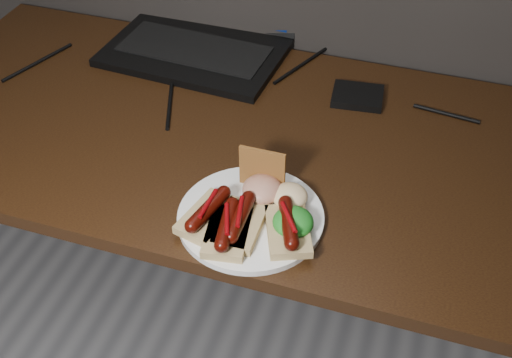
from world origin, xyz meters
The scene contains 13 objects.
desk centered at (0.00, 1.38, 0.66)m, with size 1.40×0.70×0.75m.
laptop centered at (-0.15, 1.69, 0.80)m, with size 0.43×0.38×0.25m.
hard_drive centered at (0.25, 1.57, 0.76)m, with size 0.11×0.09×0.02m, color black.
desk_cables centered at (-0.05, 1.54, 0.75)m, with size 1.04×0.44×0.01m.
plate centered at (0.15, 1.15, 0.76)m, with size 0.26×0.26×0.01m, color white.
bread_sausage_left centered at (0.08, 1.12, 0.78)m, with size 0.09×0.13×0.04m.
bread_sausage_center centered at (0.14, 1.12, 0.78)m, with size 0.07×0.12×0.04m.
bread_sausage_right centered at (0.22, 1.13, 0.78)m, with size 0.11×0.13×0.04m.
bread_sausage_extra centered at (0.13, 1.09, 0.78)m, with size 0.09×0.12×0.04m.
crispbread centered at (0.14, 1.23, 0.80)m, with size 0.09×0.01×0.09m, color #A65E2D.
salad_greens centered at (0.23, 1.14, 0.78)m, with size 0.07×0.07×0.04m, color #155E12.
salsa_mound centered at (0.15, 1.20, 0.78)m, with size 0.07×0.07×0.04m, color maroon.
coleslaw_mound centered at (0.20, 1.20, 0.78)m, with size 0.06×0.06×0.04m, color silver.
Camera 1 is at (0.40, 0.41, 1.56)m, focal length 45.00 mm.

